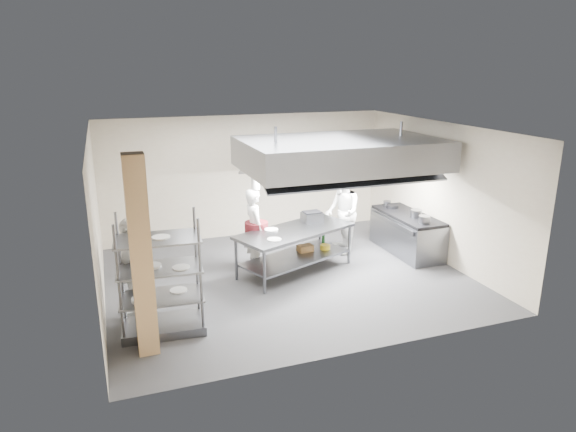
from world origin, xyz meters
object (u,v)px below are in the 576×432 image
object	(u,v)px
pass_rack	(160,275)
island	(295,250)
chef_head	(254,229)
cooking_range	(407,234)
stockpot	(416,214)
chef_plating	(132,268)
chef_line	(342,212)
griddle	(312,217)

from	to	relation	value
pass_rack	island	bearing A→B (deg)	34.01
pass_rack	chef_head	size ratio (longest dim) A/B	1.13
island	cooking_range	xyz separation A→B (m)	(2.81, 0.22, -0.04)
stockpot	chef_plating	bearing A→B (deg)	-171.99
pass_rack	stockpot	world-z (taller)	pass_rack
cooking_range	stockpot	world-z (taller)	stockpot
cooking_range	chef_line	distance (m)	1.59
chef_head	chef_line	bearing A→B (deg)	-86.88
chef_plating	stockpot	world-z (taller)	chef_plating
chef_plating	stockpot	size ratio (longest dim) A/B	7.02
pass_rack	griddle	size ratio (longest dim) A/B	4.68
cooking_range	chef_head	bearing A→B (deg)	176.38
island	cooking_range	world-z (taller)	island
island	chef_line	bearing A→B (deg)	4.83
cooking_range	stockpot	size ratio (longest dim) A/B	8.06
chef_line	pass_rack	bearing A→B (deg)	-51.19
chef_head	chef_line	world-z (taller)	chef_line
griddle	island	bearing A→B (deg)	-147.93
island	chef_plating	world-z (taller)	chef_plating
griddle	stockpot	bearing A→B (deg)	-14.67
cooking_range	chef_plating	bearing A→B (deg)	-169.49
island	chef_head	world-z (taller)	chef_head
island	cooking_range	size ratio (longest dim) A/B	1.26
pass_rack	chef_plating	bearing A→B (deg)	123.02
chef_head	griddle	xyz separation A→B (m)	(1.27, -0.05, 0.15)
chef_head	chef_plating	world-z (taller)	chef_plating
chef_head	stockpot	distance (m)	3.62
stockpot	griddle	bearing A→B (deg)	169.25
chef_line	griddle	distance (m)	0.92
chef_head	chef_line	distance (m)	2.15
island	chef_plating	size ratio (longest dim) A/B	1.44
chef_plating	pass_rack	bearing A→B (deg)	45.38
island	pass_rack	distance (m)	3.35
island	stockpot	size ratio (longest dim) A/B	10.13
island	griddle	bearing A→B (deg)	14.15
island	pass_rack	xyz separation A→B (m)	(-2.88, -1.63, 0.52)
cooking_range	chef_plating	xyz separation A→B (m)	(-6.08, -1.13, 0.45)
cooking_range	island	bearing A→B (deg)	-175.58
pass_rack	stockpot	xyz separation A→B (m)	(5.72, 1.58, 0.01)
chef_plating	chef_head	bearing A→B (deg)	134.97
pass_rack	cooking_range	bearing A→B (deg)	22.48
pass_rack	griddle	bearing A→B (deg)	35.09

